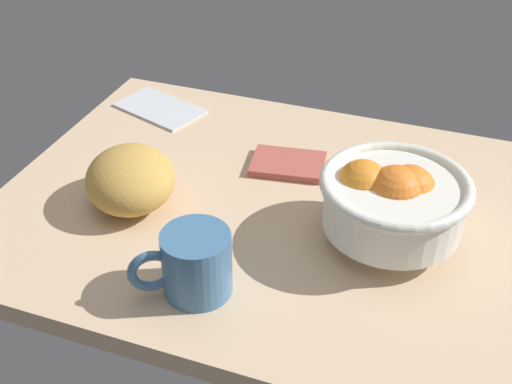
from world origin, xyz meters
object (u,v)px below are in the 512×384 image
(napkin_spare, at_px, (288,164))
(napkin_folded, at_px, (159,107))
(mug, at_px, (194,264))
(fruit_bowl, at_px, (392,199))
(bread_loaf, at_px, (130,179))

(napkin_spare, bearing_deg, napkin_folded, 159.54)
(napkin_spare, distance_m, mug, 0.31)
(fruit_bowl, bearing_deg, bread_loaf, -173.33)
(bread_loaf, relative_size, napkin_folded, 0.96)
(napkin_folded, distance_m, napkin_spare, 0.30)
(bread_loaf, height_order, mug, mug)
(fruit_bowl, xyz_separation_m, mug, (-0.21, -0.18, -0.03))
(mug, bearing_deg, bread_loaf, 139.76)
(napkin_folded, xyz_separation_m, mug, (0.26, -0.42, 0.04))
(napkin_folded, bearing_deg, napkin_spare, -20.46)
(bread_loaf, bearing_deg, fruit_bowl, 6.67)
(bread_loaf, distance_m, napkin_spare, 0.26)
(bread_loaf, bearing_deg, mug, -40.24)
(fruit_bowl, relative_size, bread_loaf, 1.34)
(bread_loaf, distance_m, napkin_folded, 0.29)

